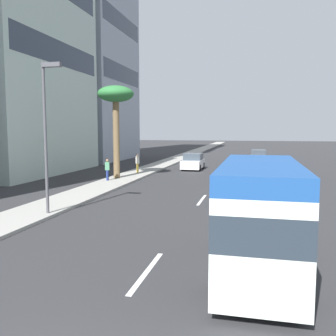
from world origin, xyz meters
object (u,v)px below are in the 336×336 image
(car_third, at_px, (193,162))
(street_lamp, at_px, (47,121))
(pedestrian_near_lamp, at_px, (137,162))
(car_fifth, at_px, (258,174))
(car_second, at_px, (266,189))
(pedestrian_mid_block, at_px, (107,169))
(minibus_fourth, at_px, (260,213))
(car_sixth, at_px, (258,158))
(car_lead, at_px, (259,167))
(palm_tree, at_px, (116,100))

(car_third, distance_m, street_lamp, 22.33)
(car_third, distance_m, pedestrian_near_lamp, 6.76)
(car_third, xyz_separation_m, car_fifth, (-8.74, -6.41, -0.02))
(car_second, relative_size, pedestrian_mid_block, 2.79)
(minibus_fourth, relative_size, pedestrian_near_lamp, 3.77)
(car_second, relative_size, car_fifth, 0.96)
(car_third, distance_m, car_sixth, 9.59)
(car_third, height_order, pedestrian_near_lamp, pedestrian_near_lamp)
(car_lead, relative_size, street_lamp, 0.59)
(pedestrian_near_lamp, relative_size, palm_tree, 0.23)
(car_third, bearing_deg, street_lamp, -8.41)
(street_lamp, bearing_deg, car_fifth, -36.42)
(pedestrian_mid_block, height_order, palm_tree, palm_tree)
(car_second, bearing_deg, car_lead, 1.24)
(minibus_fourth, xyz_separation_m, street_lamp, (4.77, 9.53, 2.72))
(car_third, bearing_deg, car_sixth, 137.18)
(car_lead, distance_m, pedestrian_mid_block, 13.77)
(car_sixth, height_order, street_lamp, street_lamp)
(palm_tree, bearing_deg, car_sixth, -35.04)
(street_lamp, bearing_deg, pedestrian_near_lamp, 3.54)
(car_third, bearing_deg, palm_tree, -27.77)
(car_fifth, distance_m, palm_tree, 12.54)
(palm_tree, bearing_deg, minibus_fourth, -147.64)
(minibus_fourth, relative_size, car_sixth, 1.50)
(palm_tree, bearing_deg, pedestrian_mid_block, 174.45)
(car_second, relative_size, minibus_fourth, 0.71)
(pedestrian_near_lamp, bearing_deg, palm_tree, 125.45)
(car_lead, bearing_deg, pedestrian_mid_block, 123.85)
(car_second, height_order, car_third, car_second)
(car_lead, height_order, car_sixth, car_sixth)
(minibus_fourth, distance_m, pedestrian_near_lamp, 23.77)
(minibus_fourth, xyz_separation_m, car_fifth, (17.82, -0.10, -0.98))
(car_third, distance_m, pedestrian_mid_block, 11.74)
(pedestrian_near_lamp, bearing_deg, car_third, -85.49)
(minibus_fourth, xyz_separation_m, pedestrian_near_lamp, (21.30, 10.55, -0.63))
(car_sixth, xyz_separation_m, street_lamp, (-28.82, 9.74, 3.64))
(car_second, relative_size, car_third, 1.10)
(car_second, height_order, street_lamp, street_lamp)
(car_lead, xyz_separation_m, car_second, (-13.05, -0.28, 0.04))
(pedestrian_mid_block, bearing_deg, car_fifth, 1.08)
(car_second, relative_size, street_lamp, 0.66)
(car_lead, bearing_deg, street_lamp, 152.67)
(car_sixth, relative_size, pedestrian_mid_block, 2.61)
(palm_tree, relative_size, street_lamp, 1.06)
(street_lamp, bearing_deg, car_second, -60.08)
(car_fifth, distance_m, car_sixth, 15.77)
(car_fifth, relative_size, street_lamp, 0.68)
(car_third, height_order, car_sixth, car_sixth)
(pedestrian_near_lamp, bearing_deg, pedestrian_mid_block, 126.16)
(pedestrian_mid_block, bearing_deg, street_lamp, -89.76)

